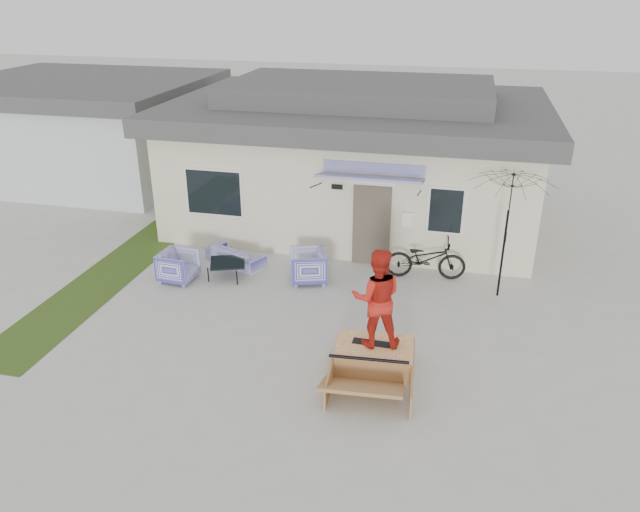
% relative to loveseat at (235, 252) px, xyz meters
% --- Properties ---
extents(ground, '(90.00, 90.00, 0.00)m').
position_rel_loveseat_xyz_m(ground, '(2.38, -3.67, -0.31)').
color(ground, '#B0AEA6').
rests_on(ground, ground).
extents(grass_strip, '(1.40, 8.00, 0.01)m').
position_rel_loveseat_xyz_m(grass_strip, '(-2.82, -1.67, -0.31)').
color(grass_strip, '#294215').
rests_on(grass_strip, ground).
extents(house, '(10.80, 8.49, 4.10)m').
position_rel_loveseat_xyz_m(house, '(2.38, 4.32, 1.63)').
color(house, beige).
rests_on(house, ground).
extents(neighbor_house, '(8.60, 7.60, 3.50)m').
position_rel_loveseat_xyz_m(neighbor_house, '(-8.12, 6.33, 1.47)').
color(neighbor_house, silver).
rests_on(neighbor_house, ground).
extents(loveseat, '(1.66, 1.09, 0.63)m').
position_rel_loveseat_xyz_m(loveseat, '(0.00, 0.00, 0.00)').
color(loveseat, '#312F9F').
rests_on(loveseat, ground).
extents(armchair_left, '(0.82, 0.86, 0.83)m').
position_rel_loveseat_xyz_m(armchair_left, '(-0.99, -1.25, 0.10)').
color(armchair_left, '#312F9F').
rests_on(armchair_left, ground).
extents(armchair_right, '(1.02, 1.06, 0.88)m').
position_rel_loveseat_xyz_m(armchair_right, '(2.07, -0.56, 0.12)').
color(armchair_right, '#312F9F').
rests_on(armchair_right, ground).
extents(coffee_table, '(1.07, 1.07, 0.41)m').
position_rel_loveseat_xyz_m(coffee_table, '(0.10, -0.80, -0.11)').
color(coffee_table, black).
rests_on(coffee_table, ground).
extents(bicycle, '(2.01, 0.89, 1.24)m').
position_rel_loveseat_xyz_m(bicycle, '(4.82, 0.28, 0.31)').
color(bicycle, black).
rests_on(bicycle, ground).
extents(patio_umbrella, '(2.28, 2.18, 2.20)m').
position_rel_loveseat_xyz_m(patio_umbrella, '(6.55, -0.27, 1.43)').
color(patio_umbrella, black).
rests_on(patio_umbrella, ground).
extents(skate_ramp, '(1.58, 2.02, 0.48)m').
position_rel_loveseat_xyz_m(skate_ramp, '(4.20, -3.82, -0.07)').
color(skate_ramp, '#9A6B3B').
rests_on(skate_ramp, ground).
extents(skateboard, '(0.85, 0.23, 0.05)m').
position_rel_loveseat_xyz_m(skateboard, '(4.19, -3.77, 0.19)').
color(skateboard, black).
rests_on(skateboard, skate_ramp).
extents(skater, '(1.06, 0.89, 1.91)m').
position_rel_loveseat_xyz_m(skater, '(4.19, -3.77, 1.17)').
color(skater, red).
rests_on(skater, skateboard).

